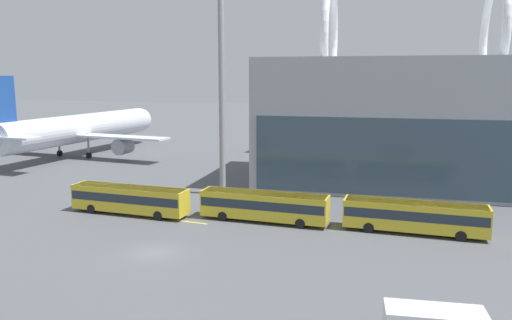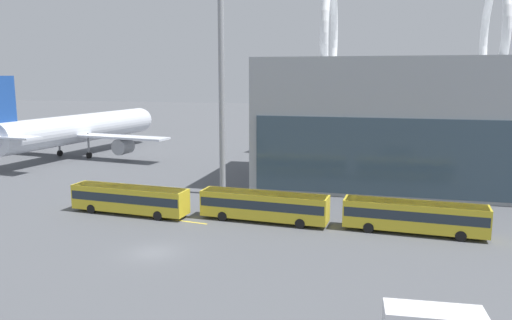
{
  "view_description": "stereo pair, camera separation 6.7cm",
  "coord_description": "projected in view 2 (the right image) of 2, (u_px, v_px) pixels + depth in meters",
  "views": [
    {
      "loc": [
        18.36,
        -37.41,
        15.05
      ],
      "look_at": [
        2.85,
        25.07,
        4.0
      ],
      "focal_mm": 35.0,
      "sensor_mm": 36.0,
      "label": 1
    },
    {
      "loc": [
        18.42,
        -37.4,
        15.05
      ],
      "look_at": [
        2.85,
        25.07,
        4.0
      ],
      "focal_mm": 35.0,
      "sensor_mm": 36.0,
      "label": 2
    }
  ],
  "objects": [
    {
      "name": "ground_plane",
      "position": [
        153.0,
        253.0,
        42.7
      ],
      "size": [
        440.0,
        440.0,
        0.0
      ],
      "primitive_type": "plane",
      "color": "#515459"
    },
    {
      "name": "shuttle_bus_2",
      "position": [
        414.0,
        215.0,
        47.64
      ],
      "size": [
        13.47,
        3.48,
        3.03
      ],
      "rotation": [
        0.0,
        0.0,
        -0.07
      ],
      "color": "gold",
      "rests_on": "ground_plane"
    },
    {
      "name": "floodlight_mast",
      "position": [
        221.0,
        66.0,
        60.76
      ],
      "size": [
        2.49,
        2.49,
        27.18
      ],
      "color": "gray",
      "rests_on": "ground_plane"
    },
    {
      "name": "lane_stripe_1",
      "position": [
        169.0,
        219.0,
        52.58
      ],
      "size": [
        9.16,
        1.66,
        0.01
      ],
      "primitive_type": "cube",
      "rotation": [
        0.0,
        0.0,
        -0.15
      ],
      "color": "yellow",
      "rests_on": "ground_plane"
    },
    {
      "name": "shuttle_bus_1",
      "position": [
        264.0,
        205.0,
        51.49
      ],
      "size": [
        13.47,
        3.56,
        3.03
      ],
      "rotation": [
        0.0,
        0.0,
        -0.07
      ],
      "color": "gold",
      "rests_on": "ground_plane"
    },
    {
      "name": "airliner_at_gate_far",
      "position": [
        362.0,
        125.0,
        91.56
      ],
      "size": [
        39.3,
        37.72,
        15.05
      ],
      "rotation": [
        0.0,
        0.0,
        1.43
      ],
      "color": "silver",
      "rests_on": "ground_plane"
    },
    {
      "name": "airliner_at_gate_near",
      "position": [
        76.0,
        129.0,
        91.93
      ],
      "size": [
        39.21,
        44.23,
        14.87
      ],
      "rotation": [
        0.0,
        0.0,
        1.44
      ],
      "color": "silver",
      "rests_on": "ground_plane"
    },
    {
      "name": "shuttle_bus_0",
      "position": [
        130.0,
        198.0,
        54.29
      ],
      "size": [
        13.49,
        3.69,
        3.03
      ],
      "rotation": [
        0.0,
        0.0,
        -0.08
      ],
      "color": "gold",
      "rests_on": "ground_plane"
    }
  ]
}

